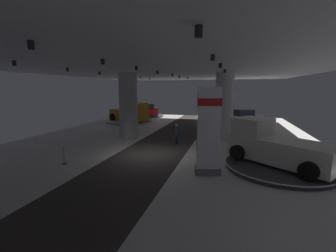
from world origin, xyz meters
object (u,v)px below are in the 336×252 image
pickup_truck_far_left (130,113)px  visitor_walking_near (177,133)px  display_platform_far_left (129,121)px  pickup_truck_near_right (275,146)px  display_platform_deep_left (146,116)px  brand_sign_pylon (208,130)px  column_right (224,107)px  display_platform_near_right (279,166)px  display_platform_far_right (241,126)px  display_car_deep_left (146,110)px  display_car_far_right (242,118)px  column_left (128,106)px

pickup_truck_far_left → visitor_walking_near: (8.04, -9.16, -0.26)m
display_platform_far_left → pickup_truck_near_right: (14.60, -12.90, 1.06)m
visitor_walking_near → display_platform_deep_left: bearing=118.4°
brand_sign_pylon → pickup_truck_near_right: brand_sign_pylon is taller
column_right → display_platform_near_right: column_right is taller
display_platform_far_right → visitor_walking_near: 10.89m
brand_sign_pylon → pickup_truck_near_right: bearing=30.2°
brand_sign_pylon → display_car_deep_left: 24.05m
display_platform_deep_left → display_car_deep_left: size_ratio=1.24×
display_platform_far_right → visitor_walking_near: bearing=-117.8°
pickup_truck_far_left → column_right: bearing=-31.3°
display_car_deep_left → visitor_walking_near: 17.74m
brand_sign_pylon → display_platform_far_left: (-11.22, 14.87, -2.10)m
column_right → visitor_walking_near: 4.44m
brand_sign_pylon → pickup_truck_near_right: (3.38, 1.97, -1.04)m
display_car_far_right → pickup_truck_far_left: bearing=-178.0°
pickup_truck_far_left → visitor_walking_near: 12.19m
column_left → display_car_far_right: size_ratio=1.22×
visitor_walking_near → display_platform_far_left: bearing=131.8°
display_platform_far_right → display_car_far_right: (0.03, 0.02, 0.86)m
display_car_far_right → pickup_truck_near_right: pickup_truck_near_right is taller
column_right → display_platform_far_right: (1.70, 7.39, -2.62)m
visitor_walking_near → brand_sign_pylon: bearing=-62.5°
display_platform_far_right → display_platform_near_right: display_platform_near_right is taller
column_right → display_platform_far_left: (-11.70, 7.09, -2.62)m
column_left → display_platform_near_right: (11.04, -4.96, -2.61)m
display_platform_far_left → display_platform_far_right: bearing=1.3°
display_car_deep_left → display_car_far_right: bearing=-23.9°
display_car_far_right → pickup_truck_near_right: 13.27m
display_platform_far_right → display_car_far_right: display_car_far_right is taller
display_car_far_right → display_platform_near_right: size_ratio=0.79×
display_platform_far_right → display_platform_deep_left: bearing=156.0°
column_left → column_right: bearing=7.6°
column_left → display_platform_far_right: column_left is taller
column_left → display_platform_far_left: 9.36m
display_platform_far_left → display_car_far_right: bearing=1.3°
column_left → pickup_truck_near_right: column_left is taller
display_platform_deep_left → visitor_walking_near: 17.79m
column_left → brand_sign_pylon: bearing=-42.3°
brand_sign_pylon → display_platform_near_right: 4.55m
brand_sign_pylon → display_car_far_right: 15.39m
display_platform_far_left → display_car_far_right: (13.42, 0.31, 0.86)m
visitor_walking_near → column_right: bearing=33.4°
column_right → display_platform_far_left: column_right is taller
visitor_walking_near → display_platform_near_right: bearing=-30.1°
display_car_far_right → visitor_walking_near: size_ratio=2.84×
column_right → display_car_far_right: bearing=76.9°
display_platform_near_right → display_platform_deep_left: (-14.98, 19.42, -0.01)m
display_car_far_right → visitor_walking_near: 10.89m
pickup_truck_far_left → display_car_deep_left: 6.46m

